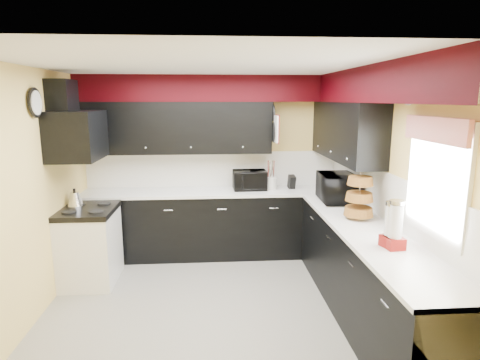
# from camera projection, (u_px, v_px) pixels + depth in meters

# --- Properties ---
(ground) EXTENTS (3.60, 3.60, 0.00)m
(ground) POSITION_uv_depth(u_px,v_px,m) (216.00, 307.00, 4.29)
(ground) COLOR gray
(ground) RESTS_ON ground
(wall_back) EXTENTS (3.60, 0.06, 2.50)m
(wall_back) POSITION_uv_depth(u_px,v_px,m) (213.00, 165.00, 5.80)
(wall_back) COLOR #E0C666
(wall_back) RESTS_ON ground
(wall_right) EXTENTS (0.06, 3.60, 2.50)m
(wall_right) POSITION_uv_depth(u_px,v_px,m) (388.00, 191.00, 4.17)
(wall_right) COLOR #E0C666
(wall_right) RESTS_ON ground
(wall_left) EXTENTS (0.06, 3.60, 2.50)m
(wall_left) POSITION_uv_depth(u_px,v_px,m) (30.00, 197.00, 3.91)
(wall_left) COLOR #E0C666
(wall_left) RESTS_ON ground
(ceiling) EXTENTS (3.60, 3.60, 0.06)m
(ceiling) POSITION_uv_depth(u_px,v_px,m) (213.00, 65.00, 3.79)
(ceiling) COLOR white
(ceiling) RESTS_ON wall_back
(cab_back) EXTENTS (3.60, 0.60, 0.90)m
(cab_back) POSITION_uv_depth(u_px,v_px,m) (214.00, 224.00, 5.67)
(cab_back) COLOR black
(cab_back) RESTS_ON ground
(cab_right) EXTENTS (0.60, 3.00, 0.90)m
(cab_right) POSITION_uv_depth(u_px,v_px,m) (366.00, 276.00, 4.01)
(cab_right) COLOR black
(cab_right) RESTS_ON ground
(counter_back) EXTENTS (3.62, 0.64, 0.04)m
(counter_back) POSITION_uv_depth(u_px,v_px,m) (214.00, 192.00, 5.57)
(counter_back) COLOR white
(counter_back) RESTS_ON cab_back
(counter_right) EXTENTS (0.64, 3.02, 0.04)m
(counter_right) POSITION_uv_depth(u_px,v_px,m) (369.00, 231.00, 3.92)
(counter_right) COLOR white
(counter_right) RESTS_ON cab_right
(splash_back) EXTENTS (3.60, 0.02, 0.50)m
(splash_back) POSITION_uv_depth(u_px,v_px,m) (213.00, 169.00, 5.80)
(splash_back) COLOR white
(splash_back) RESTS_ON counter_back
(splash_right) EXTENTS (0.02, 3.60, 0.50)m
(splash_right) POSITION_uv_depth(u_px,v_px,m) (386.00, 196.00, 4.18)
(splash_right) COLOR white
(splash_right) RESTS_ON counter_right
(upper_back) EXTENTS (2.60, 0.35, 0.70)m
(upper_back) POSITION_uv_depth(u_px,v_px,m) (176.00, 128.00, 5.48)
(upper_back) COLOR black
(upper_back) RESTS_ON wall_back
(upper_right) EXTENTS (0.35, 1.80, 0.70)m
(upper_right) POSITION_uv_depth(u_px,v_px,m) (345.00, 131.00, 4.93)
(upper_right) COLOR black
(upper_right) RESTS_ON wall_right
(soffit_back) EXTENTS (3.60, 0.36, 0.35)m
(soffit_back) POSITION_uv_depth(u_px,v_px,m) (212.00, 89.00, 5.41)
(soffit_back) COLOR black
(soffit_back) RESTS_ON wall_back
(soffit_right) EXTENTS (0.36, 3.24, 0.35)m
(soffit_right) POSITION_uv_depth(u_px,v_px,m) (386.00, 84.00, 3.77)
(soffit_right) COLOR black
(soffit_right) RESTS_ON wall_right
(stove) EXTENTS (0.60, 0.75, 0.86)m
(stove) POSITION_uv_depth(u_px,v_px,m) (90.00, 247.00, 4.83)
(stove) COLOR white
(stove) RESTS_ON ground
(cooktop) EXTENTS (0.62, 0.77, 0.06)m
(cooktop) POSITION_uv_depth(u_px,v_px,m) (87.00, 211.00, 4.74)
(cooktop) COLOR black
(cooktop) RESTS_ON stove
(hood) EXTENTS (0.50, 0.78, 0.55)m
(hood) POSITION_uv_depth(u_px,v_px,m) (77.00, 135.00, 4.56)
(hood) COLOR black
(hood) RESTS_ON wall_left
(hood_duct) EXTENTS (0.24, 0.40, 0.40)m
(hood_duct) POSITION_uv_depth(u_px,v_px,m) (62.00, 98.00, 4.47)
(hood_duct) COLOR black
(hood_duct) RESTS_ON wall_left
(window) EXTENTS (0.03, 0.86, 0.96)m
(window) POSITION_uv_depth(u_px,v_px,m) (437.00, 179.00, 3.23)
(window) COLOR white
(window) RESTS_ON wall_right
(valance) EXTENTS (0.04, 0.88, 0.20)m
(valance) POSITION_uv_depth(u_px,v_px,m) (435.00, 130.00, 3.14)
(valance) COLOR red
(valance) RESTS_ON wall_right
(pan_top) EXTENTS (0.03, 0.22, 0.40)m
(pan_top) POSITION_uv_depth(u_px,v_px,m) (273.00, 113.00, 5.46)
(pan_top) COLOR black
(pan_top) RESTS_ON upper_back
(pan_mid) EXTENTS (0.03, 0.28, 0.46)m
(pan_mid) POSITION_uv_depth(u_px,v_px,m) (274.00, 132.00, 5.39)
(pan_mid) COLOR black
(pan_mid) RESTS_ON upper_back
(pan_low) EXTENTS (0.03, 0.24, 0.42)m
(pan_low) POSITION_uv_depth(u_px,v_px,m) (271.00, 133.00, 5.65)
(pan_low) COLOR black
(pan_low) RESTS_ON upper_back
(cut_board) EXTENTS (0.03, 0.26, 0.35)m
(cut_board) POSITION_uv_depth(u_px,v_px,m) (276.00, 129.00, 5.26)
(cut_board) COLOR white
(cut_board) RESTS_ON upper_back
(baskets) EXTENTS (0.27, 0.27, 0.50)m
(baskets) POSITION_uv_depth(u_px,v_px,m) (359.00, 197.00, 4.21)
(baskets) COLOR brown
(baskets) RESTS_ON upper_right
(clock) EXTENTS (0.03, 0.30, 0.30)m
(clock) POSITION_uv_depth(u_px,v_px,m) (35.00, 103.00, 3.98)
(clock) COLOR black
(clock) RESTS_ON wall_left
(deco_plate) EXTENTS (0.03, 0.24, 0.24)m
(deco_plate) POSITION_uv_depth(u_px,v_px,m) (409.00, 92.00, 3.62)
(deco_plate) COLOR white
(deco_plate) RESTS_ON wall_right
(toaster_oven) EXTENTS (0.47, 0.40, 0.27)m
(toaster_oven) POSITION_uv_depth(u_px,v_px,m) (250.00, 180.00, 5.60)
(toaster_oven) COLOR black
(toaster_oven) RESTS_ON counter_back
(microwave) EXTENTS (0.43, 0.62, 0.34)m
(microwave) POSITION_uv_depth(u_px,v_px,m) (337.00, 188.00, 4.96)
(microwave) COLOR black
(microwave) RESTS_ON counter_right
(utensil_crock) EXTENTS (0.20, 0.20, 0.18)m
(utensil_crock) POSITION_uv_depth(u_px,v_px,m) (271.00, 183.00, 5.62)
(utensil_crock) COLOR silver
(utensil_crock) RESTS_ON counter_back
(knife_block) EXTENTS (0.10, 0.13, 0.19)m
(knife_block) POSITION_uv_depth(u_px,v_px,m) (292.00, 182.00, 5.66)
(knife_block) COLOR black
(knife_block) RESTS_ON counter_back
(kettle) EXTENTS (0.23, 0.23, 0.16)m
(kettle) POSITION_uv_depth(u_px,v_px,m) (75.00, 199.00, 4.84)
(kettle) COLOR #B0B1B5
(kettle) RESTS_ON cooktop
(dispenser_a) EXTENTS (0.16, 0.16, 0.40)m
(dispenser_a) POSITION_uv_depth(u_px,v_px,m) (395.00, 226.00, 3.36)
(dispenser_a) COLOR #64140D
(dispenser_a) RESTS_ON counter_right
(dispenser_b) EXTENTS (0.17, 0.17, 0.36)m
(dispenser_b) POSITION_uv_depth(u_px,v_px,m) (391.00, 226.00, 3.41)
(dispenser_b) COLOR #5F0B0C
(dispenser_b) RESTS_ON counter_right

